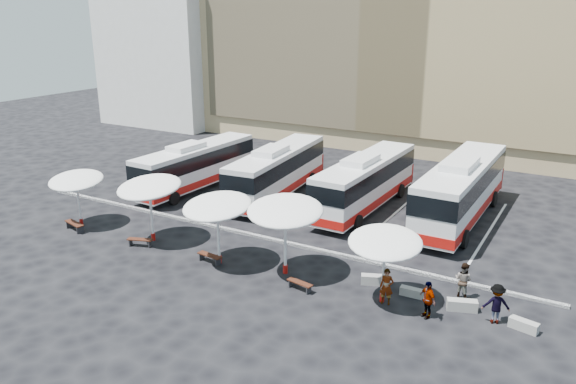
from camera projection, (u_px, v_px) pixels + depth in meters
The scene contains 26 objects.
ground at pixel (248, 239), 32.74m from camera, with size 120.00×120.00×0.00m, color black.
sandstone_building at pixel (425, 11), 55.13m from camera, with size 42.00×18.25×29.60m.
apartment_block at pixel (181, 43), 66.32m from camera, with size 14.00×14.00×18.00m, color silver.
curb_divider at pixel (252, 235), 33.13m from camera, with size 34.00×0.25×0.15m, color black.
bay_lines at pixel (311, 200), 39.34m from camera, with size 24.15×12.00×0.01m.
bus_0 at pixel (196, 165), 41.53m from camera, with size 2.97×11.35×3.57m.
bus_1 at pixel (277, 170), 39.84m from camera, with size 3.55×11.91×3.73m.
bus_2 at pixel (366, 181), 37.27m from camera, with size 2.97×11.93×3.77m.
bus_3 at pixel (461, 188), 35.07m from camera, with size 3.14×13.10×4.15m.
sunshade_0 at pixel (76, 180), 34.04m from camera, with size 4.30×4.33×3.38m.
sunshade_1 at pixel (149, 187), 31.58m from camera, with size 3.72×3.77×3.79m.
sunshade_2 at pixel (217, 206), 28.65m from camera, with size 3.93×3.97×3.73m.
sunshade_3 at pixel (285, 211), 27.47m from camera, with size 4.73×4.76×3.95m.
sunshade_4 at pixel (385, 242), 24.80m from camera, with size 4.07×4.10×3.45m.
wood_bench_0 at pixel (75, 225), 33.87m from camera, with size 1.70×0.82×0.50m.
wood_bench_1 at pixel (140, 241), 31.62m from camera, with size 1.49×0.86×0.44m.
wood_bench_2 at pixel (210, 256), 29.58m from camera, with size 1.50×0.54×0.45m.
wood_bench_3 at pixel (300, 284), 26.67m from camera, with size 1.40×0.60×0.42m.
conc_bench_0 at pixel (374, 280), 27.27m from camera, with size 1.26×0.42×0.47m, color gray.
conc_bench_1 at pixel (412, 292), 26.13m from camera, with size 1.07×0.36×0.40m, color gray.
conc_bench_2 at pixel (462, 305), 24.89m from camera, with size 1.31×0.44×0.49m, color gray.
conc_bench_3 at pixel (524, 325), 23.35m from camera, with size 1.18×0.39×0.44m, color gray.
passenger_0 at pixel (387, 287), 25.27m from camera, with size 0.62×0.41×1.70m, color black.
passenger_1 at pixel (463, 280), 25.83m from camera, with size 0.84×0.65×1.73m, color black.
passenger_2 at pixel (427, 299), 24.15m from camera, with size 1.00×0.42×1.71m, color black.
passenger_3 at pixel (496, 304), 23.72m from camera, with size 1.15×0.66×1.78m, color black.
Camera 1 is at (17.13, -25.10, 12.71)m, focal length 35.00 mm.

